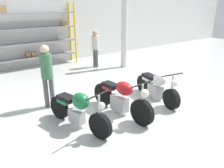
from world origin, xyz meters
TOP-DOWN VIEW (x-y plane):
  - ground_plane at (0.00, 0.00)m, footprint 30.00×30.00m
  - back_wall at (0.00, 6.25)m, footprint 30.00×0.08m
  - shelving_rack at (-0.41, 5.89)m, footprint 4.07×0.63m
  - support_pillar at (2.94, 3.51)m, footprint 0.28×0.28m
  - motorcycle_green at (-1.30, -0.03)m, footprint 0.80×1.99m
  - motorcycle_red at (-0.07, -0.11)m, footprint 0.71×2.16m
  - motorcycle_white at (1.39, 0.01)m, footprint 0.72×1.97m
  - person_browsing at (-1.44, 1.45)m, footprint 0.45×0.45m
  - person_near_rack at (1.88, 4.29)m, footprint 0.35×0.35m

SIDE VIEW (x-z plane):
  - ground_plane at x=0.00m, z-range 0.00..0.00m
  - motorcycle_white at x=1.39m, z-range -0.07..0.94m
  - motorcycle_green at x=-1.30m, z-range -0.04..1.00m
  - motorcycle_red at x=-0.07m, z-range -0.06..1.02m
  - person_near_rack at x=1.88m, z-range 0.15..1.82m
  - person_browsing at x=-1.44m, z-range 0.17..1.96m
  - shelving_rack at x=-0.41m, z-range 0.04..2.89m
  - back_wall at x=0.00m, z-range 0.00..3.60m
  - support_pillar at x=2.94m, z-range 0.00..3.60m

